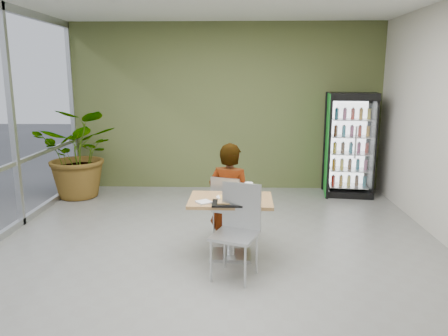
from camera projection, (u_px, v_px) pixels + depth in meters
The scene contains 12 objects.
ground at pixel (217, 259), 5.36m from camera, with size 7.00×7.00×0.00m, color gray.
room_envelope at pixel (216, 129), 5.03m from camera, with size 6.00×7.00×3.20m, color beige, non-canonical shape.
dining_table at pixel (231, 215), 5.31m from camera, with size 1.01×0.72×0.75m.
chair_far at pixel (227, 203), 5.85m from camera, with size 0.50×0.51×0.90m.
chair_near at pixel (238, 223), 4.84m from camera, with size 0.59×0.59×1.03m.
seated_woman at pixel (230, 203), 5.89m from camera, with size 0.61×0.39×1.64m, color black.
pizza_plate at pixel (225, 196), 5.30m from camera, with size 0.29×0.27×0.03m.
soda_cup at pixel (249, 190), 5.31m from camera, with size 0.10×0.10×0.18m.
napkin_stack at pixel (204, 202), 5.08m from camera, with size 0.16×0.16×0.02m, color silver.
cafeteria_tray at pixel (229, 203), 5.03m from camera, with size 0.40×0.29×0.02m, color black.
beverage_fridge at pixel (350, 145), 8.06m from camera, with size 0.95×0.78×1.90m.
potted_plant at pixel (80, 153), 7.95m from camera, with size 1.47×1.27×1.64m, color #245A26.
Camera 1 is at (0.25, -5.00, 2.21)m, focal length 35.00 mm.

